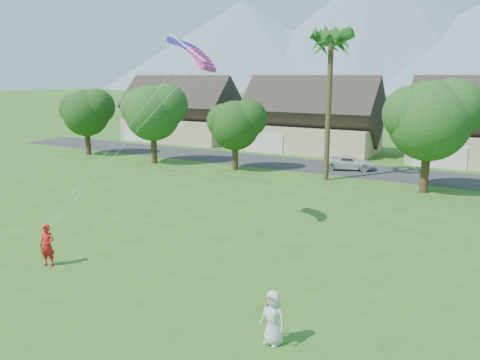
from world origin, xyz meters
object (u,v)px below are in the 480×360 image
Objects in this scene: kite_flyer at (47,245)px; watcher at (273,318)px; parafoil_kite at (193,50)px; parked_car at (349,163)px.

kite_flyer reaches higher than watcher.
watcher is 14.92m from parafoil_kite.
parafoil_kite reaches higher than watcher.
parked_car is at bearing 96.01° from parafoil_kite.
kite_flyer is at bearing -103.66° from parafoil_kite.
watcher is at bearing -31.87° from parafoil_kite.
kite_flyer is at bearing -173.70° from watcher.
kite_flyer reaches higher than parked_car.
kite_flyer is 0.42× the size of parked_car.
watcher reaches higher than parked_car.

